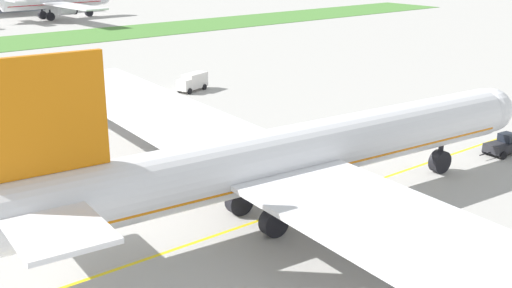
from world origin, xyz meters
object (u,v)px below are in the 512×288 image
at_px(service_truck_fuel_bowser, 193,82).
at_px(parked_airliner_far_right, 51,0).
at_px(airliner_foreground, 285,157).
at_px(ground_crew_wingwalker_port, 151,188).
at_px(pushback_tug, 504,145).
at_px(ground_crew_marshaller_front, 313,176).

height_order(service_truck_fuel_bowser, parked_airliner_far_right, parked_airliner_far_right).
distance_m(airliner_foreground, ground_crew_wingwalker_port, 13.25).
relative_size(pushback_tug, ground_crew_wingwalker_port, 3.61).
bearing_deg(ground_crew_marshaller_front, ground_crew_wingwalker_port, 154.05).
bearing_deg(ground_crew_wingwalker_port, parked_airliner_far_right, 71.03).
bearing_deg(pushback_tug, service_truck_fuel_bowser, 100.85).
distance_m(pushback_tug, parked_airliner_far_right, 155.96).
height_order(ground_crew_marshaller_front, service_truck_fuel_bowser, service_truck_fuel_bowser).
height_order(ground_crew_wingwalker_port, ground_crew_marshaller_front, ground_crew_wingwalker_port).
xyz_separation_m(airliner_foreground, pushback_tug, (29.98, -2.76, -4.31)).
xyz_separation_m(pushback_tug, parked_airliner_far_right, (11.99, 155.43, 4.62)).
bearing_deg(pushback_tug, ground_crew_wingwalker_port, 160.25).
distance_m(pushback_tug, service_truck_fuel_bowser, 48.74).
distance_m(airliner_foreground, pushback_tug, 30.41).
bearing_deg(airliner_foreground, service_truck_fuel_bowser, 65.23).
distance_m(airliner_foreground, service_truck_fuel_bowser, 49.82).
bearing_deg(airliner_foreground, ground_crew_wingwalker_port, 123.33).
xyz_separation_m(airliner_foreground, ground_crew_marshaller_front, (6.96, 3.74, -4.37)).
relative_size(pushback_tug, parked_airliner_far_right, 0.10).
bearing_deg(parked_airliner_far_right, ground_crew_marshaller_front, -103.23).
xyz_separation_m(pushback_tug, ground_crew_wingwalker_port, (-36.87, 13.24, 0.03)).
relative_size(ground_crew_marshaller_front, parked_airliner_far_right, 0.03).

